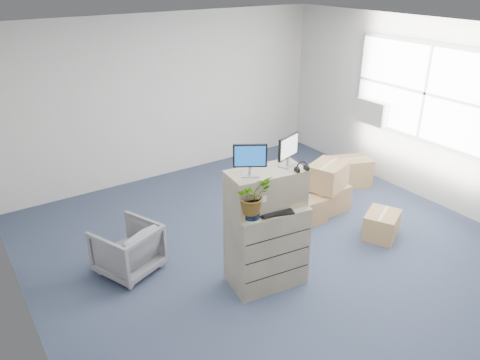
# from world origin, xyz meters

# --- Properties ---
(ground) EXTENTS (7.00, 7.00, 0.00)m
(ground) POSITION_xyz_m (0.00, 0.00, 0.00)
(ground) COLOR #232A3F
(ground) RESTS_ON ground
(wall_back) EXTENTS (6.00, 0.02, 2.80)m
(wall_back) POSITION_xyz_m (0.00, 3.51, 1.40)
(wall_back) COLOR beige
(wall_back) RESTS_ON ground
(wall_right) EXTENTS (0.02, 7.00, 2.80)m
(wall_right) POSITION_xyz_m (3.01, 0.00, 1.40)
(wall_right) COLOR beige
(wall_right) RESTS_ON ground
(window) EXTENTS (0.07, 2.72, 1.52)m
(window) POSITION_xyz_m (2.96, 0.50, 1.70)
(window) COLOR gray
(window) RESTS_ON wall_right
(ac_unit) EXTENTS (0.24, 0.60, 0.40)m
(ac_unit) POSITION_xyz_m (2.87, 1.40, 1.20)
(ac_unit) COLOR silver
(ac_unit) RESTS_ON wall_right
(filing_cabinet_lower) EXTENTS (0.93, 0.64, 1.01)m
(filing_cabinet_lower) POSITION_xyz_m (-0.49, -0.08, 0.51)
(filing_cabinet_lower) COLOR #85755B
(filing_cabinet_lower) RESTS_ON ground
(filing_cabinet_upper) EXTENTS (0.91, 0.54, 0.43)m
(filing_cabinet_upper) POSITION_xyz_m (-0.49, -0.04, 1.23)
(filing_cabinet_upper) COLOR #85755B
(filing_cabinet_upper) RESTS_ON filing_cabinet_lower
(monitor_left) EXTENTS (0.32, 0.21, 0.35)m
(monitor_left) POSITION_xyz_m (-0.71, -0.04, 1.64)
(monitor_left) COLOR #99999E
(monitor_left) RESTS_ON filing_cabinet_upper
(monitor_right) EXTENTS (0.35, 0.19, 0.36)m
(monitor_right) POSITION_xyz_m (-0.21, -0.06, 1.65)
(monitor_right) COLOR #99999E
(monitor_right) RESTS_ON filing_cabinet_upper
(headphones) EXTENTS (0.15, 0.04, 0.15)m
(headphones) POSITION_xyz_m (-0.17, -0.26, 1.49)
(headphones) COLOR black
(headphones) RESTS_ON filing_cabinet_upper
(keyboard) EXTENTS (0.44, 0.29, 0.02)m
(keyboard) POSITION_xyz_m (-0.51, -0.23, 1.02)
(keyboard) COLOR black
(keyboard) RESTS_ON filing_cabinet_lower
(mouse) EXTENTS (0.10, 0.08, 0.03)m
(mouse) POSITION_xyz_m (-0.18, -0.20, 1.03)
(mouse) COLOR silver
(mouse) RESTS_ON filing_cabinet_lower
(water_bottle) EXTENTS (0.07, 0.07, 0.26)m
(water_bottle) POSITION_xyz_m (-0.40, -0.01, 1.14)
(water_bottle) COLOR gray
(water_bottle) RESTS_ON filing_cabinet_lower
(phone_dock) EXTENTS (0.06, 0.05, 0.12)m
(phone_dock) POSITION_xyz_m (-0.51, -0.04, 1.05)
(phone_dock) COLOR silver
(phone_dock) RESTS_ON filing_cabinet_lower
(external_drive) EXTENTS (0.21, 0.16, 0.06)m
(external_drive) POSITION_xyz_m (-0.14, -0.02, 1.04)
(external_drive) COLOR black
(external_drive) RESTS_ON filing_cabinet_lower
(tissue_box) EXTENTS (0.26, 0.14, 0.09)m
(tissue_box) POSITION_xyz_m (-0.10, -0.06, 1.12)
(tissue_box) COLOR #3C7CCD
(tissue_box) RESTS_ON external_drive
(potted_plant) EXTENTS (0.39, 0.43, 0.42)m
(potted_plant) POSITION_xyz_m (-0.79, -0.20, 1.25)
(potted_plant) COLOR #90AE8C
(potted_plant) RESTS_ON filing_cabinet_lower
(office_chair) EXTENTS (0.86, 0.84, 0.69)m
(office_chair) POSITION_xyz_m (-1.78, 1.04, 0.35)
(office_chair) COLOR slate
(office_chair) RESTS_ON ground
(cardboard_boxes) EXTENTS (2.21, 2.09, 0.81)m
(cardboard_boxes) POSITION_xyz_m (1.50, 0.81, 0.28)
(cardboard_boxes) COLOR #8D6044
(cardboard_boxes) RESTS_ON ground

